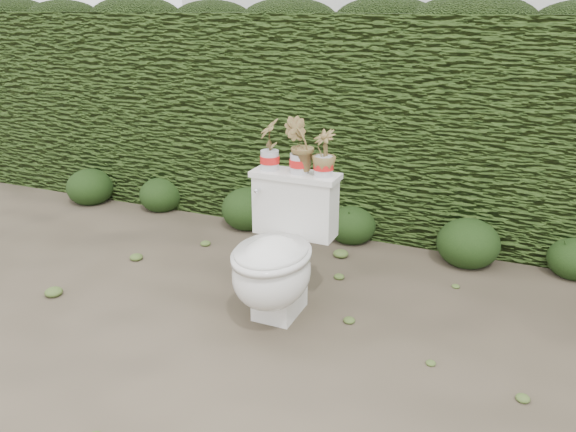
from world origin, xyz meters
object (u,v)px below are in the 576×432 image
at_px(toilet, 278,257).
at_px(potted_plant_center, 299,147).
at_px(potted_plant_right, 324,155).
at_px(potted_plant_left, 270,145).

relative_size(toilet, potted_plant_center, 2.62).
xyz_separation_m(toilet, potted_plant_right, (0.17, 0.24, 0.54)).
distance_m(toilet, potted_plant_right, 0.61).
height_order(toilet, potted_plant_left, potted_plant_left).
bearing_deg(potted_plant_right, potted_plant_center, -151.62).
bearing_deg(potted_plant_left, toilet, 4.08).
relative_size(toilet, potted_plant_left, 2.79).
xyz_separation_m(toilet, potted_plant_left, (-0.15, 0.24, 0.56)).
relative_size(toilet, potted_plant_right, 3.23).
bearing_deg(potted_plant_center, potted_plant_left, -17.92).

